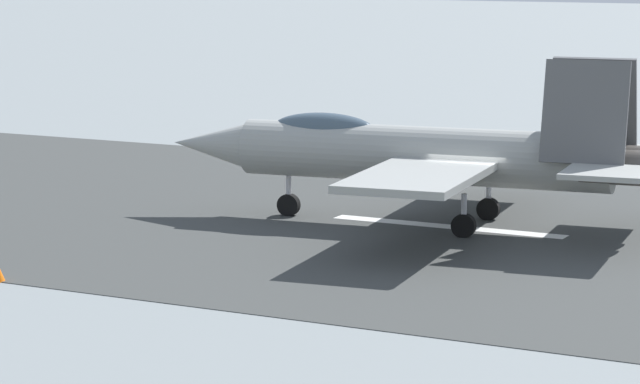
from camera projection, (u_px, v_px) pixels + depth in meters
name	position (u px, v px, depth m)	size (l,w,h in m)	color
ground_plane	(474.00, 230.00, 47.33)	(400.00, 400.00, 0.00)	gray
runway_strip	(474.00, 229.00, 47.32)	(240.00, 26.00, 0.02)	#3B3D3C
fighter_jet	(425.00, 153.00, 47.69)	(16.95, 14.57, 5.60)	#979995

